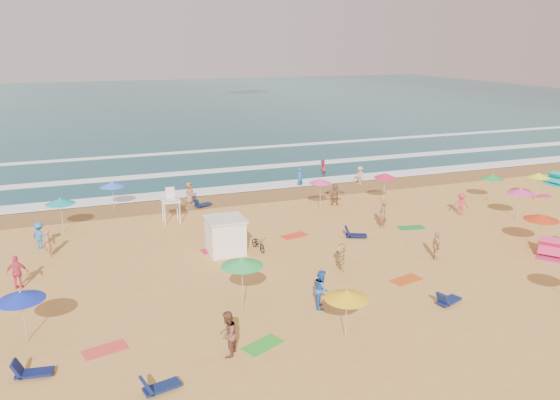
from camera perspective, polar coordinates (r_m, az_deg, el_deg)
name	(u,v)px	position (r m, az deg, el deg)	size (l,w,h in m)	color
ground	(277,256)	(31.59, -0.32, -5.89)	(220.00, 220.00, 0.00)	gold
ocean	(133,105)	(112.62, -15.12, 9.61)	(220.00, 140.00, 0.18)	#0C4756
wet_sand	(223,199)	(42.93, -5.97, 0.06)	(220.00, 220.00, 0.00)	olive
surf_foam	(200,174)	(51.24, -8.41, 2.74)	(200.00, 18.70, 0.05)	white
cabana	(225,236)	(31.96, -5.72, -3.79)	(2.00, 2.00, 2.00)	white
cabana_roof	(225,219)	(31.61, -5.77, -1.98)	(2.20, 2.20, 0.12)	silver
bicycle	(258,243)	(32.37, -2.29, -4.54)	(0.56, 1.62, 0.85)	black
lifeguard_stand	(171,208)	(37.75, -11.32, -0.80)	(1.20, 1.20, 2.10)	white
beach_umbrellas	(296,226)	(30.24, 1.65, -2.74)	(45.90, 31.55, 0.76)	#1596AB
loungers	(423,251)	(32.97, 14.73, -5.16)	(49.43, 22.55, 0.34)	#0E164A
towels	(295,271)	(29.66, 1.59, -7.39)	(46.62, 16.02, 0.03)	#BC3F17
popup_tents	(556,205)	(43.93, 26.89, -0.47)	(15.86, 14.92, 1.20)	#D62F69
beachgoers	(248,222)	(34.83, -3.40, -2.36)	(44.22, 27.54, 2.12)	tan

